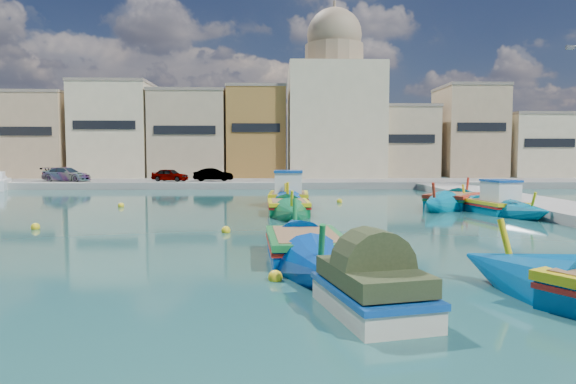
# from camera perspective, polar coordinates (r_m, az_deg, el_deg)

# --- Properties ---
(ground) EXTENTS (160.00, 160.00, 0.00)m
(ground) POSITION_cam_1_polar(r_m,az_deg,el_deg) (17.53, -12.70, -6.05)
(ground) COLOR #164144
(ground) RESTS_ON ground
(north_quay) EXTENTS (80.00, 8.00, 0.60)m
(north_quay) POSITION_cam_1_polar(r_m,az_deg,el_deg) (49.12, -5.50, 0.96)
(north_quay) COLOR gray
(north_quay) RESTS_ON ground
(north_townhouses) EXTENTS (83.20, 7.87, 10.19)m
(north_townhouses) POSITION_cam_1_polar(r_m,az_deg,el_deg) (56.42, 1.80, 6.17)
(north_townhouses) COLOR tan
(north_townhouses) RESTS_ON ground
(church_block) EXTENTS (10.00, 10.00, 19.10)m
(church_block) POSITION_cam_1_polar(r_m,az_deg,el_deg) (57.55, 5.12, 9.52)
(church_block) COLOR beige
(church_block) RESTS_ON ground
(parked_cars) EXTENTS (17.58, 2.79, 1.29)m
(parked_cars) POSITION_cam_1_polar(r_m,az_deg,el_deg) (49.26, -17.10, 1.86)
(parked_cars) COLOR #4C1919
(parked_cars) RESTS_ON north_quay
(luzzu_turquoise_cabin) EXTENTS (3.30, 8.73, 2.74)m
(luzzu_turquoise_cabin) POSITION_cam_1_polar(r_m,az_deg,el_deg) (29.11, 22.01, -1.53)
(luzzu_turquoise_cabin) COLOR #007098
(luzzu_turquoise_cabin) RESTS_ON ground
(luzzu_blue_cabin) EXTENTS (2.65, 9.28, 3.25)m
(luzzu_blue_cabin) POSITION_cam_1_polar(r_m,az_deg,el_deg) (30.82, 0.07, -0.79)
(luzzu_blue_cabin) COLOR #0041A8
(luzzu_blue_cabin) RESTS_ON ground
(luzzu_cyan_mid) EXTENTS (7.30, 9.02, 2.80)m
(luzzu_cyan_mid) POSITION_cam_1_polar(r_m,az_deg,el_deg) (31.61, 17.75, -1.05)
(luzzu_cyan_mid) COLOR #00769D
(luzzu_cyan_mid) RESTS_ON ground
(luzzu_green) EXTENTS (2.23, 7.88, 2.47)m
(luzzu_green) POSITION_cam_1_polar(r_m,az_deg,el_deg) (26.42, 0.04, -1.92)
(luzzu_green) COLOR #0A6F3A
(luzzu_green) RESTS_ON ground
(luzzu_blue_south) EXTENTS (2.59, 9.30, 2.66)m
(luzzu_blue_south) POSITION_cam_1_polar(r_m,az_deg,el_deg) (15.29, 1.94, -6.41)
(luzzu_blue_south) COLOR #003AA3
(luzzu_blue_south) RESTS_ON ground
(tender_near) EXTENTS (2.22, 3.22, 1.45)m
(tender_near) POSITION_cam_1_polar(r_m,az_deg,el_deg) (10.25, 9.36, -10.83)
(tender_near) COLOR beige
(tender_near) RESTS_ON ground
(mooring_buoys) EXTENTS (21.43, 20.47, 0.36)m
(mooring_buoys) POSITION_cam_1_polar(r_m,az_deg,el_deg) (22.38, -3.84, -3.53)
(mooring_buoys) COLOR yellow
(mooring_buoys) RESTS_ON ground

